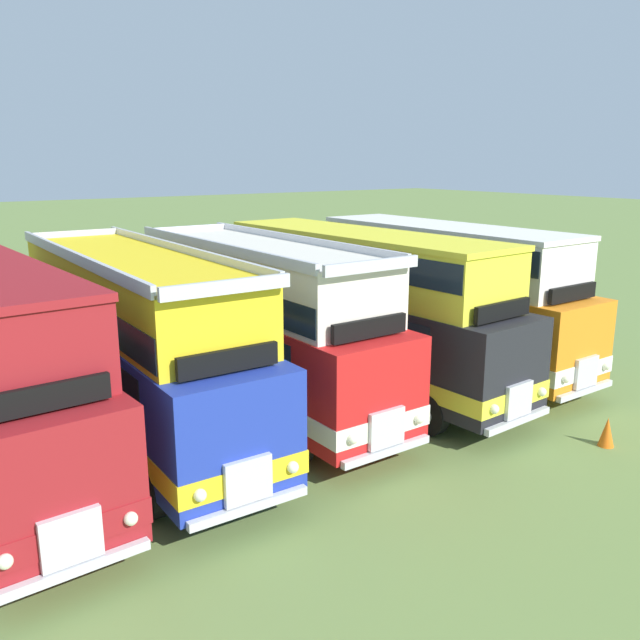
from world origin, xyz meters
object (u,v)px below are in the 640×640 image
at_px(bus_second_in_row, 135,339).
at_px(bus_fifth_in_row, 444,290).
at_px(cone_mid_row, 607,432).
at_px(bus_third_in_row, 260,321).
at_px(bus_fourth_in_row, 362,302).

bearing_deg(bus_second_in_row, bus_fifth_in_row, -1.58).
bearing_deg(cone_mid_row, bus_fifth_in_row, 78.14).
xyz_separation_m(bus_third_in_row, cone_mid_row, (5.23, -6.82, -2.01)).
distance_m(bus_second_in_row, cone_mid_row, 11.20).
xyz_separation_m(bus_third_in_row, bus_fifth_in_row, (6.63, -0.15, 0.11)).
bearing_deg(cone_mid_row, bus_second_in_row, 140.88).
relative_size(bus_third_in_row, cone_mid_row, 14.40).
xyz_separation_m(bus_fourth_in_row, bus_fifth_in_row, (3.32, -0.01, -0.00)).
bearing_deg(bus_third_in_row, bus_fifth_in_row, -1.29).
relative_size(bus_second_in_row, bus_third_in_row, 1.09).
distance_m(bus_third_in_row, bus_fourth_in_row, 3.32).
height_order(bus_third_in_row, bus_fourth_in_row, bus_third_in_row).
bearing_deg(cone_mid_row, bus_third_in_row, 127.47).
distance_m(bus_third_in_row, bus_fifth_in_row, 6.64).
bearing_deg(bus_fifth_in_row, bus_fourth_in_row, 179.85).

